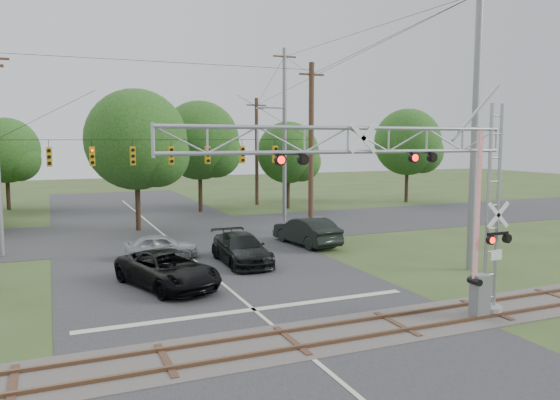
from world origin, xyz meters
name	(u,v)px	position (x,y,z in m)	size (l,w,h in m)	color
ground	(320,366)	(0.00, 0.00, 0.00)	(160.00, 160.00, 0.00)	#34431F
road_main	(219,281)	(0.00, 10.00, 0.01)	(14.00, 90.00, 0.02)	#28282A
road_cross	(161,233)	(0.00, 24.00, 0.01)	(90.00, 12.00, 0.02)	#28282A
railroad_track	(292,341)	(0.00, 2.00, 0.03)	(90.00, 3.20, 0.17)	#443E3B
crossing_gantry	(410,188)	(4.15, 1.64, 4.82)	(12.65, 0.98, 7.68)	gray
traffic_signal_span	(185,151)	(0.88, 20.00, 5.69)	(19.34, 0.36, 11.50)	gray
pickup_black	(168,269)	(-2.33, 10.00, 0.79)	(2.63, 5.69, 1.58)	black
car_dark	(241,249)	(2.10, 13.07, 0.77)	(2.16, 5.31, 1.54)	black
sedan_silver	(161,246)	(-1.48, 15.88, 0.66)	(1.57, 3.90, 1.33)	#979A9E
suv_dark	(306,231)	(7.36, 16.22, 0.86)	(1.83, 5.24, 1.73)	black
streetlight	(283,158)	(9.34, 24.52, 4.99)	(2.38, 0.25, 8.92)	gray
utility_poles	(209,140)	(3.14, 22.62, 6.33)	(26.17, 29.65, 13.92)	#452D1F
treeline	(133,145)	(-0.32, 34.04, 5.88)	(59.58, 22.77, 9.88)	#322317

